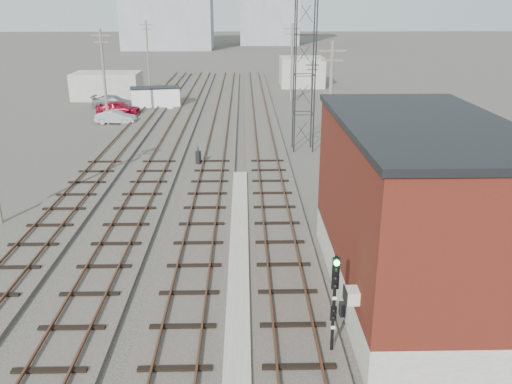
{
  "coord_description": "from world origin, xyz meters",
  "views": [
    {
      "loc": [
        0.78,
        -7.55,
        11.36
      ],
      "look_at": [
        1.37,
        18.45,
        2.2
      ],
      "focal_mm": 38.0,
      "sensor_mm": 36.0,
      "label": 1
    }
  ],
  "objects_px": {
    "switch_stand": "(198,158)",
    "car_red": "(119,108)",
    "site_trailer": "(155,97)",
    "signal_mast": "(334,300)",
    "car_grey": "(114,102)",
    "car_silver": "(116,117)"
  },
  "relations": [
    {
      "from": "switch_stand",
      "to": "site_trailer",
      "type": "relative_size",
      "value": 0.23
    },
    {
      "from": "switch_stand",
      "to": "car_silver",
      "type": "bearing_deg",
      "value": 140.59
    },
    {
      "from": "car_silver",
      "to": "switch_stand",
      "type": "bearing_deg",
      "value": -142.98
    },
    {
      "from": "switch_stand",
      "to": "car_silver",
      "type": "height_order",
      "value": "switch_stand"
    },
    {
      "from": "switch_stand",
      "to": "car_grey",
      "type": "xyz_separation_m",
      "value": [
        -11.35,
        23.33,
        0.06
      ]
    },
    {
      "from": "signal_mast",
      "to": "car_grey",
      "type": "relative_size",
      "value": 0.77
    },
    {
      "from": "switch_stand",
      "to": "car_red",
      "type": "bearing_deg",
      "value": 136.05
    },
    {
      "from": "signal_mast",
      "to": "car_red",
      "type": "distance_m",
      "value": 44.6
    },
    {
      "from": "site_trailer",
      "to": "car_silver",
      "type": "relative_size",
      "value": 1.51
    },
    {
      "from": "car_grey",
      "to": "car_silver",
      "type": "bearing_deg",
      "value": -162.39
    },
    {
      "from": "switch_stand",
      "to": "site_trailer",
      "type": "distance_m",
      "value": 24.36
    },
    {
      "from": "signal_mast",
      "to": "car_red",
      "type": "relative_size",
      "value": 0.81
    },
    {
      "from": "car_red",
      "to": "car_silver",
      "type": "height_order",
      "value": "car_red"
    },
    {
      "from": "site_trailer",
      "to": "car_grey",
      "type": "bearing_deg",
      "value": 170.18
    },
    {
      "from": "car_grey",
      "to": "car_red",
      "type": "bearing_deg",
      "value": -157.04
    },
    {
      "from": "signal_mast",
      "to": "switch_stand",
      "type": "xyz_separation_m",
      "value": [
        -6.26,
        22.53,
        -1.49
      ]
    },
    {
      "from": "switch_stand",
      "to": "car_silver",
      "type": "distance_m",
      "value": 17.54
    },
    {
      "from": "signal_mast",
      "to": "car_red",
      "type": "bearing_deg",
      "value": 111.19
    },
    {
      "from": "car_grey",
      "to": "switch_stand",
      "type": "bearing_deg",
      "value": -150.27
    },
    {
      "from": "signal_mast",
      "to": "site_trailer",
      "type": "relative_size",
      "value": 0.63
    },
    {
      "from": "site_trailer",
      "to": "car_red",
      "type": "relative_size",
      "value": 1.28
    },
    {
      "from": "signal_mast",
      "to": "car_grey",
      "type": "bearing_deg",
      "value": 111.0
    }
  ]
}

